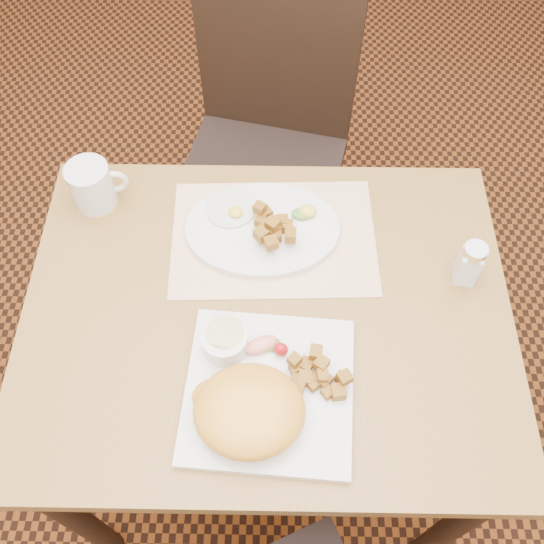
{
  "coord_description": "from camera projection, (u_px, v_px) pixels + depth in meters",
  "views": [
    {
      "loc": [
        0.02,
        -0.53,
        1.73
      ],
      "look_at": [
        0.01,
        0.04,
        0.82
      ],
      "focal_mm": 40.0,
      "sensor_mm": 36.0,
      "label": 1
    }
  ],
  "objects": [
    {
      "name": "chair_far",
      "position": [
        267.0,
        134.0,
        1.64
      ],
      "size": [
        0.5,
        0.51,
        0.97
      ],
      "rotation": [
        0.0,
        0.0,
        2.92
      ],
      "color": "black",
      "rests_on": "ground"
    },
    {
      "name": "ground",
      "position": [
        269.0,
        434.0,
        1.75
      ],
      "size": [
        8.0,
        8.0,
        0.0
      ],
      "primitive_type": "plane",
      "color": "black",
      "rests_on": "ground"
    },
    {
      "name": "fried_egg",
      "position": [
        231.0,
        209.0,
        1.21
      ],
      "size": [
        0.1,
        0.1,
        0.02
      ],
      "color": "white",
      "rests_on": "plate_oval"
    },
    {
      "name": "garnish_sq",
      "position": [
        267.0,
        345.0,
        1.04
      ],
      "size": [
        0.08,
        0.05,
        0.03
      ],
      "color": "#387223",
      "rests_on": "plate_square"
    },
    {
      "name": "plate_square",
      "position": [
        269.0,
        390.0,
        1.02
      ],
      "size": [
        0.3,
        0.3,
        0.02
      ],
      "primitive_type": "cube",
      "rotation": [
        0.0,
        0.0,
        -0.07
      ],
      "color": "silver",
      "rests_on": "table"
    },
    {
      "name": "coffee_mug",
      "position": [
        93.0,
        186.0,
        1.21
      ],
      "size": [
        0.12,
        0.09,
        0.1
      ],
      "color": "silver",
      "rests_on": "table"
    },
    {
      "name": "home_fries_sq",
      "position": [
        316.0,
        376.0,
        1.01
      ],
      "size": [
        0.12,
        0.09,
        0.04
      ],
      "color": "#946017",
      "rests_on": "plate_square"
    },
    {
      "name": "hollandaise_mound",
      "position": [
        248.0,
        411.0,
        0.96
      ],
      "size": [
        0.19,
        0.16,
        0.07
      ],
      "color": "gold",
      "rests_on": "plate_square"
    },
    {
      "name": "home_fries_ov",
      "position": [
        273.0,
        227.0,
        1.17
      ],
      "size": [
        0.09,
        0.11,
        0.04
      ],
      "color": "#946017",
      "rests_on": "plate_oval"
    },
    {
      "name": "salt_shaker",
      "position": [
        469.0,
        263.0,
        1.1
      ],
      "size": [
        0.05,
        0.05,
        0.1
      ],
      "color": "white",
      "rests_on": "table"
    },
    {
      "name": "placemat",
      "position": [
        274.0,
        237.0,
        1.2
      ],
      "size": [
        0.41,
        0.29,
        0.0
      ],
      "primitive_type": "cube",
      "rotation": [
        0.0,
        0.0,
        0.03
      ],
      "color": "white",
      "rests_on": "table"
    },
    {
      "name": "plate_oval",
      "position": [
        263.0,
        229.0,
        1.19
      ],
      "size": [
        0.31,
        0.23,
        0.02
      ],
      "primitive_type": null,
      "rotation": [
        0.0,
        0.0,
        0.02
      ],
      "color": "silver",
      "rests_on": "placemat"
    },
    {
      "name": "ramekin",
      "position": [
        225.0,
        341.0,
        1.03
      ],
      "size": [
        0.08,
        0.08,
        0.04
      ],
      "color": "silver",
      "rests_on": "plate_square"
    },
    {
      "name": "table",
      "position": [
        267.0,
        336.0,
        1.2
      ],
      "size": [
        0.9,
        0.7,
        0.75
      ],
      "color": "olive",
      "rests_on": "ground"
    },
    {
      "name": "garnish_ov",
      "position": [
        305.0,
        212.0,
        1.2
      ],
      "size": [
        0.05,
        0.04,
        0.02
      ],
      "color": "#387223",
      "rests_on": "plate_oval"
    }
  ]
}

